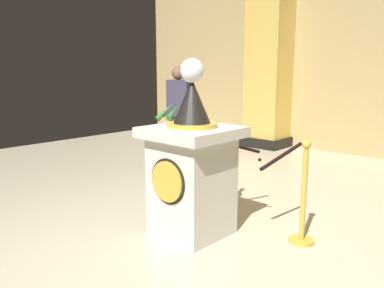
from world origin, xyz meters
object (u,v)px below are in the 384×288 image
Objects in this scene: pedestal_clock at (192,169)px; potted_palm_left at (176,145)px; stanchion_near at (303,208)px; bystander_guest at (179,113)px; stanchion_far at (223,179)px.

pedestal_clock reaches higher than potted_palm_left.
stanchion_near is (0.91, 0.56, -0.33)m from pedestal_clock.
bystander_guest is at bearing 137.28° from pedestal_clock.
stanchion_far reaches higher than stanchion_near.
potted_palm_left is (-1.89, 1.12, -0.00)m from stanchion_far.
stanchion_far is 0.61× the size of bystander_guest.
bystander_guest is (-2.17, 2.00, 0.22)m from pedestal_clock.
bystander_guest is at bearing 154.84° from stanchion_near.
pedestal_clock reaches higher than stanchion_far.
stanchion_near is 3.29m from potted_palm_left.
stanchion_near is 3.45m from bystander_guest.
stanchion_near is 0.97× the size of stanchion_far.
pedestal_clock is 1.74× the size of stanchion_near.
potted_palm_left is at bearing 156.31° from stanchion_near.
bystander_guest is (-1.96, 1.24, 0.53)m from stanchion_far.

